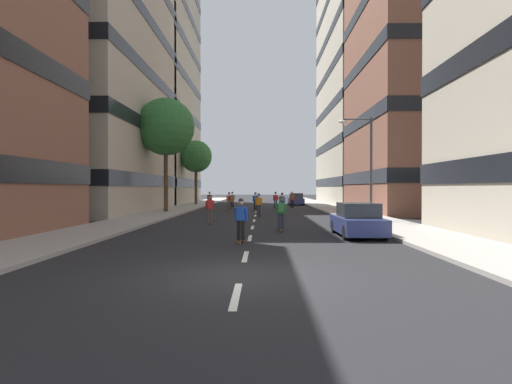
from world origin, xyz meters
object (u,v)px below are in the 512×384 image
skater_0 (229,200)px  skater_2 (241,218)px  parked_car_near (358,221)px  skater_3 (232,199)px  parked_car_mid (296,200)px  street_tree_near (196,157)px  skater_6 (276,199)px  skater_4 (255,200)px  skater_7 (282,201)px  skater_1 (210,199)px  skater_9 (292,199)px  skater_8 (259,204)px  streetlamp_right (365,157)px  skater_5 (210,207)px  skater_10 (281,211)px  street_tree_mid (166,127)px

skater_0 → skater_2: bearing=-84.5°
parked_car_near → skater_3: size_ratio=2.47×
parked_car_mid → skater_2: size_ratio=2.47×
street_tree_near → skater_6: bearing=-42.8°
skater_4 → skater_7: bearing=-53.0°
skater_1 → skater_4: 7.11m
skater_6 → skater_2: bearing=-94.7°
skater_3 → skater_9: (6.37, -1.63, 0.00)m
skater_0 → skater_9: 6.94m
parked_car_mid → skater_7: bearing=-98.7°
skater_6 → skater_8: 12.43m
streetlamp_right → skater_5: (-9.78, -0.83, -3.15)m
streetlamp_right → skater_6: bearing=106.2°
skater_0 → skater_6: bearing=31.7°
parked_car_mid → streetlamp_right: (2.23, -27.29, 3.44)m
skater_8 → skater_0: bearing=107.5°
skater_1 → skater_7: (7.45, -8.23, 0.00)m
skater_7 → street_tree_near: bearing=122.3°
skater_9 → street_tree_near: bearing=141.4°
parked_car_mid → street_tree_near: (-12.65, -0.65, 5.43)m
parked_car_mid → skater_3: bearing=-132.7°
parked_car_near → skater_2: bearing=-155.7°
skater_8 → skater_10: size_ratio=1.00×
skater_6 → skater_4: bearing=-118.8°
street_tree_near → skater_0: size_ratio=4.52×
skater_1 → skater_8: (5.41, -13.59, -0.03)m
parked_car_near → streetlamp_right: size_ratio=0.68×
parked_car_near → skater_6: skater_6 is taller
parked_car_near → skater_2: size_ratio=2.47×
skater_0 → skater_4: (2.59, -0.87, 0.00)m
street_tree_near → skater_5: (5.10, -27.47, -5.14)m
skater_6 → skater_5: bearing=-104.1°
skater_7 → parked_car_mid: bearing=81.3°
skater_4 → skater_10: 19.61m
skater_8 → skater_4: bearing=92.6°
parked_car_near → skater_0: 23.86m
skater_1 → street_tree_mid: bearing=-106.2°
streetlamp_right → skater_7: (-4.76, 10.66, -3.12)m
street_tree_near → skater_2: 37.96m
street_tree_near → streetlamp_right: bearing=-60.8°
streetlamp_right → skater_2: streetlamp_right is taller
streetlamp_right → skater_4: streetlamp_right is taller
skater_1 → skater_8: 14.63m
skater_10 → skater_3: bearing=99.6°
street_tree_near → skater_8: street_tree_near is taller
skater_8 → parked_car_mid: bearing=78.3°
skater_8 → skater_6: bearing=82.3°
skater_5 → skater_6: size_ratio=1.00×
skater_7 → skater_8: size_ratio=1.00×
skater_5 → skater_10: bearing=-49.2°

